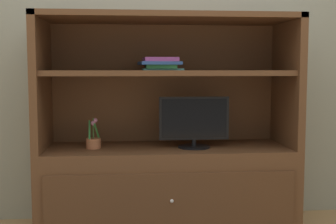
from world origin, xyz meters
TOP-DOWN VIEW (x-y plane):
  - painted_rear_wall at (0.00, 0.75)m, footprint 6.00×0.10m
  - media_console at (0.00, 0.41)m, footprint 1.76×0.62m
  - tv_monitor at (0.18, 0.35)m, footprint 0.48×0.22m
  - potted_plant at (-0.51, 0.39)m, footprint 0.10×0.11m
  - magazine_stack at (-0.05, 0.40)m, footprint 0.30×0.34m

SIDE VIEW (x-z plane):
  - media_console at x=0.00m, z-range -0.28..1.22m
  - potted_plant at x=-0.51m, z-range 0.54..0.74m
  - tv_monitor at x=0.18m, z-range 0.59..0.95m
  - magazine_stack at x=-0.05m, z-range 1.13..1.21m
  - painted_rear_wall at x=0.00m, z-range 0.00..2.80m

